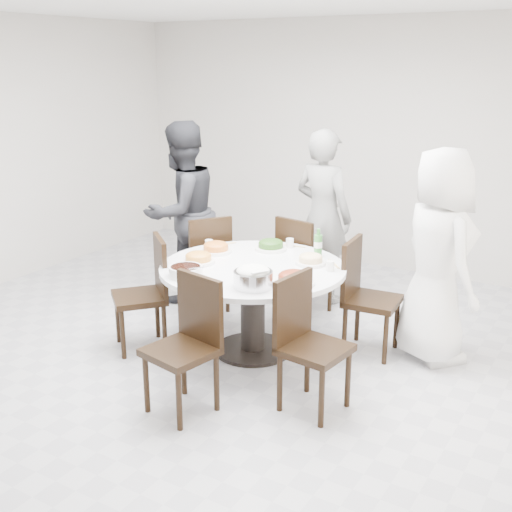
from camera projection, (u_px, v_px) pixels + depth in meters
The scene contains 22 objects.
floor at pixel (214, 355), 5.29m from camera, with size 6.00×6.00×0.01m, color #B5B5BA.
wall_back at pixel (363, 145), 7.32m from camera, with size 6.00×0.01×2.80m, color beige.
dining_table at pixel (253, 309), 5.26m from camera, with size 1.50×1.50×0.75m, color white.
chair_ne at pixel (372, 298), 5.23m from camera, with size 0.42×0.42×0.95m, color black.
chair_n at pixel (306, 265), 6.07m from camera, with size 0.42×0.42×0.95m, color black.
chair_nw at pixel (204, 262), 6.15m from camera, with size 0.42×0.42×0.95m, color black.
chair_sw at pixel (139, 295), 5.30m from camera, with size 0.42×0.42×0.95m, color black.
chair_s at pixel (180, 348), 4.32m from camera, with size 0.42×0.42×0.95m, color black.
chair_se at pixel (315, 346), 4.36m from camera, with size 0.42×0.42×0.95m, color black.
diner_right at pixel (438, 257), 5.03m from camera, with size 0.84×0.55×1.72m, color white.
diner_middle at pixel (323, 217), 6.30m from camera, with size 0.63×0.41×1.72m, color black.
diner_left at pixel (182, 213), 6.32m from camera, with size 0.87×0.67×1.78m, color black.
dish_greens at pixel (271, 246), 5.58m from camera, with size 0.28×0.28×0.07m, color white.
dish_pale at pixel (311, 260), 5.18m from camera, with size 0.24×0.24×0.07m, color white.
dish_orange at pixel (216, 248), 5.50m from camera, with size 0.27×0.27×0.07m, color white.
dish_redbrown at pixel (294, 279), 4.73m from camera, with size 0.31×0.31×0.08m, color white.
dish_tofu at pixel (198, 259), 5.22m from camera, with size 0.27×0.27×0.07m, color white.
rice_bowl at pixel (253, 279), 4.66m from camera, with size 0.29×0.29×0.12m, color silver.
soup_bowl at pixel (186, 271), 4.90m from camera, with size 0.26×0.26×0.08m, color white.
beverage_bottle at pixel (318, 243), 5.37m from camera, with size 0.07×0.07×0.24m, color #348033.
tea_cups at pixel (292, 243), 5.66m from camera, with size 0.07×0.07×0.08m, color white.
chopsticks at pixel (292, 246), 5.69m from camera, with size 0.24×0.04×0.01m, color tan, non-canonical shape.
Camera 1 is at (2.82, -3.92, 2.35)m, focal length 45.00 mm.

